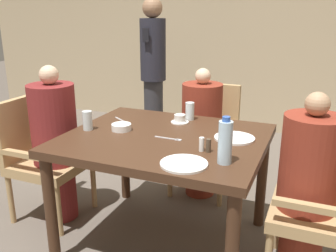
{
  "coord_description": "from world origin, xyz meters",
  "views": [
    {
      "loc": [
        0.85,
        -2.01,
        1.51
      ],
      "look_at": [
        0.0,
        0.05,
        0.8
      ],
      "focal_mm": 40.0,
      "sensor_mm": 36.0,
      "label": 1
    }
  ],
  "objects": [
    {
      "name": "ground_plane",
      "position": [
        0.0,
        0.0,
        0.0
      ],
      "size": [
        16.0,
        16.0,
        0.0
      ],
      "primitive_type": "plane",
      "color": "#60564C"
    },
    {
      "name": "wall_back",
      "position": [
        0.0,
        2.7,
        1.4
      ],
      "size": [
        8.0,
        0.06,
        2.8
      ],
      "color": "tan",
      "rests_on": "ground_plane"
    },
    {
      "name": "dining_table",
      "position": [
        0.0,
        0.0,
        0.66
      ],
      "size": [
        1.21,
        1.03,
        0.75
      ],
      "color": "#422819",
      "rests_on": "ground_plane"
    },
    {
      "name": "chair_left_side",
      "position": [
        -0.99,
        0.0,
        0.49
      ],
      "size": [
        0.49,
        0.49,
        0.89
      ],
      "color": "tan",
      "rests_on": "ground_plane"
    },
    {
      "name": "diner_in_left_chair",
      "position": [
        -0.85,
        0.0,
        0.59
      ],
      "size": [
        0.32,
        0.32,
        1.14
      ],
      "color": "maroon",
      "rests_on": "ground_plane"
    },
    {
      "name": "chair_far_side",
      "position": [
        0.0,
        0.89,
        0.49
      ],
      "size": [
        0.49,
        0.49,
        0.89
      ],
      "color": "tan",
      "rests_on": "ground_plane"
    },
    {
      "name": "diner_in_far_chair",
      "position": [
        -0.0,
        0.76,
        0.55
      ],
      "size": [
        0.32,
        0.32,
        1.06
      ],
      "color": "maroon",
      "rests_on": "ground_plane"
    },
    {
      "name": "chair_right_side",
      "position": [
        0.99,
        0.0,
        0.49
      ],
      "size": [
        0.49,
        0.49,
        0.89
      ],
      "color": "tan",
      "rests_on": "ground_plane"
    },
    {
      "name": "diner_in_right_chair",
      "position": [
        0.85,
        0.0,
        0.57
      ],
      "size": [
        0.32,
        0.32,
        1.1
      ],
      "color": "maroon",
      "rests_on": "ground_plane"
    },
    {
      "name": "standing_host",
      "position": [
        -0.84,
        1.66,
        0.87
      ],
      "size": [
        0.27,
        0.31,
        1.61
      ],
      "color": "#2D2D33",
      "rests_on": "ground_plane"
    },
    {
      "name": "plate_main_left",
      "position": [
        0.26,
        -0.37,
        0.76
      ],
      "size": [
        0.24,
        0.24,
        0.01
      ],
      "color": "white",
      "rests_on": "dining_table"
    },
    {
      "name": "plate_main_right",
      "position": [
        0.41,
        0.11,
        0.76
      ],
      "size": [
        0.24,
        0.24,
        0.01
      ],
      "color": "white",
      "rests_on": "dining_table"
    },
    {
      "name": "teacup_with_saucer",
      "position": [
        -0.02,
        0.3,
        0.78
      ],
      "size": [
        0.12,
        0.12,
        0.06
      ],
      "color": "white",
      "rests_on": "dining_table"
    },
    {
      "name": "bowl_small",
      "position": [
        -0.3,
        0.0,
        0.77
      ],
      "size": [
        0.13,
        0.13,
        0.04
      ],
      "color": "white",
      "rests_on": "dining_table"
    },
    {
      "name": "water_bottle",
      "position": [
        0.44,
        -0.27,
        0.87
      ],
      "size": [
        0.07,
        0.07,
        0.25
      ],
      "color": "silver",
      "rests_on": "dining_table"
    },
    {
      "name": "glass_tall_near",
      "position": [
        -0.51,
        -0.07,
        0.81
      ],
      "size": [
        0.06,
        0.06,
        0.12
      ],
      "color": "silver",
      "rests_on": "dining_table"
    },
    {
      "name": "glass_tall_mid",
      "position": [
        0.02,
        0.4,
        0.81
      ],
      "size": [
        0.06,
        0.06,
        0.12
      ],
      "color": "silver",
      "rests_on": "dining_table"
    },
    {
      "name": "salt_shaker",
      "position": [
        0.29,
        -0.16,
        0.79
      ],
      "size": [
        0.03,
        0.03,
        0.08
      ],
      "color": "white",
      "rests_on": "dining_table"
    },
    {
      "name": "pepper_shaker",
      "position": [
        0.32,
        -0.16,
        0.79
      ],
      "size": [
        0.03,
        0.03,
        0.08
      ],
      "color": "#4C3D2D",
      "rests_on": "dining_table"
    },
    {
      "name": "fork_beside_plate",
      "position": [
        0.06,
        -0.04,
        0.75
      ],
      "size": [
        0.17,
        0.02,
        0.0
      ],
      "color": "silver",
      "rests_on": "dining_table"
    },
    {
      "name": "knife_beside_plate",
      "position": [
        -0.4,
        0.18,
        0.75
      ],
      "size": [
        0.16,
        0.11,
        0.0
      ],
      "color": "silver",
      "rests_on": "dining_table"
    }
  ]
}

